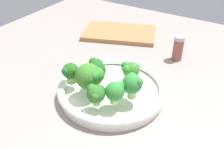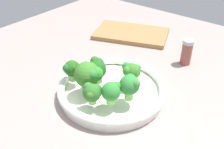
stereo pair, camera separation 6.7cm
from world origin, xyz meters
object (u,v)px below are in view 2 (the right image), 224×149
at_px(broccoli_floret_0, 96,69).
at_px(broccoli_floret_3, 131,71).
at_px(broccoli_floret_2, 112,91).
at_px(broccoli_floret_5, 72,69).
at_px(cutting_board, 131,34).
at_px(broccoli_floret_6, 89,75).
at_px(broccoli_floret_4, 130,85).
at_px(bowl, 112,89).
at_px(pepper_shaker, 187,52).
at_px(broccoli_floret_1, 93,93).

height_order(broccoli_floret_0, broccoli_floret_3, broccoli_floret_0).
xyz_separation_m(broccoli_floret_0, broccoli_floret_3, (0.07, 0.06, -0.01)).
xyz_separation_m(broccoli_floret_2, broccoli_floret_3, (-0.01, 0.10, 0.00)).
xyz_separation_m(broccoli_floret_5, cutting_board, (-0.08, 0.39, -0.06)).
relative_size(broccoli_floret_3, broccoli_floret_6, 0.73).
bearing_deg(cutting_board, broccoli_floret_6, -70.06).
xyz_separation_m(broccoli_floret_3, broccoli_floret_4, (0.04, -0.06, 0.01)).
xyz_separation_m(broccoli_floret_2, cutting_board, (-0.22, 0.40, -0.06)).
bearing_deg(broccoli_floret_5, bowl, 28.02).
xyz_separation_m(broccoli_floret_6, cutting_board, (-0.14, 0.39, -0.07)).
height_order(broccoli_floret_5, broccoli_floret_6, broccoli_floret_6).
bearing_deg(broccoli_floret_5, broccoli_floret_0, 31.35).
height_order(broccoli_floret_0, broccoli_floret_6, broccoli_floret_6).
distance_m(broccoli_floret_3, broccoli_floret_5, 0.16).
xyz_separation_m(broccoli_floret_5, broccoli_floret_6, (0.06, -0.00, 0.01)).
xyz_separation_m(broccoli_floret_5, pepper_shaker, (0.18, 0.33, -0.03)).
height_order(bowl, pepper_shaker, pepper_shaker).
bearing_deg(broccoli_floret_1, pepper_shaker, 79.16).
relative_size(broccoli_floret_0, broccoli_floret_4, 0.97).
height_order(bowl, broccoli_floret_3, broccoli_floret_3).
xyz_separation_m(bowl, broccoli_floret_1, (0.01, -0.09, 0.05)).
height_order(cutting_board, pepper_shaker, pepper_shaker).
xyz_separation_m(broccoli_floret_0, broccoli_floret_5, (-0.06, -0.03, -0.01)).
bearing_deg(broccoli_floret_2, broccoli_floret_5, 176.65).
distance_m(broccoli_floret_3, pepper_shaker, 0.24).
height_order(bowl, broccoli_floret_6, broccoli_floret_6).
bearing_deg(broccoli_floret_2, broccoli_floret_3, 97.43).
relative_size(bowl, broccoli_floret_2, 5.18).
relative_size(broccoli_floret_2, broccoli_floret_6, 0.73).
relative_size(broccoli_floret_2, pepper_shaker, 0.67).
bearing_deg(broccoli_floret_1, broccoli_floret_6, 141.17).
distance_m(broccoli_floret_2, broccoli_floret_3, 0.10).
bearing_deg(broccoli_floret_3, broccoli_floret_4, -57.57).
relative_size(broccoli_floret_2, broccoli_floret_3, 1.00).
relative_size(bowl, broccoli_floret_5, 5.12).
distance_m(bowl, broccoli_floret_0, 0.07).
distance_m(broccoli_floret_4, broccoli_floret_6, 0.11).
distance_m(broccoli_floret_5, cutting_board, 0.40).
relative_size(broccoli_floret_0, broccoli_floret_1, 1.19).
bearing_deg(broccoli_floret_0, broccoli_floret_3, 37.74).
distance_m(broccoli_floret_0, broccoli_floret_1, 0.09).
height_order(broccoli_floret_1, broccoli_floret_2, broccoli_floret_2).
relative_size(broccoli_floret_1, broccoli_floret_3, 0.96).
bearing_deg(cutting_board, broccoli_floret_5, -78.44).
bearing_deg(bowl, broccoli_floret_0, -157.17).
relative_size(broccoli_floret_0, broccoli_floret_3, 1.14).
bearing_deg(bowl, broccoli_floret_1, -81.66).
relative_size(bowl, broccoli_floret_0, 4.54).
bearing_deg(broccoli_floret_1, broccoli_floret_2, 43.80).
xyz_separation_m(bowl, broccoli_floret_5, (-0.09, -0.05, 0.05)).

